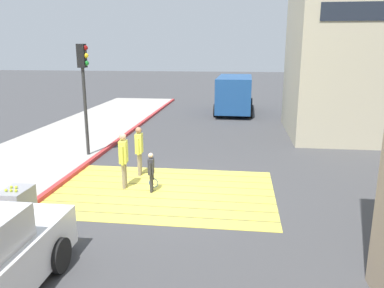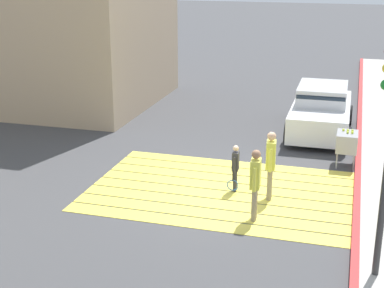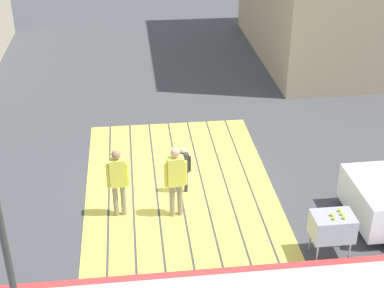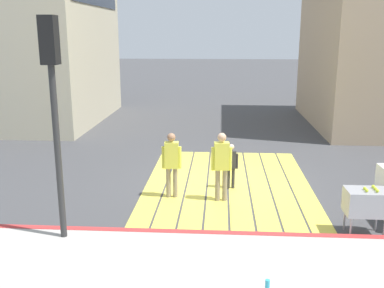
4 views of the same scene
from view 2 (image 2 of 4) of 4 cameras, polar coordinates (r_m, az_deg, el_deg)
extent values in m
plane|color=#424244|center=(14.18, 2.88, -4.67)|extent=(120.00, 120.00, 0.00)
cube|color=#EAD64C|center=(15.93, 4.49, -2.04)|extent=(6.40, 0.50, 0.01)
cube|color=#EAD64C|center=(15.43, 4.07, -2.73)|extent=(6.40, 0.50, 0.01)
cube|color=#EAD64C|center=(14.93, 3.62, -3.46)|extent=(6.40, 0.50, 0.01)
cube|color=#EAD64C|center=(14.43, 3.14, -4.24)|extent=(6.40, 0.50, 0.01)
cube|color=#EAD64C|center=(13.94, 2.62, -5.08)|extent=(6.40, 0.50, 0.01)
cube|color=#EAD64C|center=(13.45, 2.07, -5.97)|extent=(6.40, 0.50, 0.01)
cube|color=#EAD64C|center=(12.96, 1.47, -6.94)|extent=(6.40, 0.50, 0.01)
cube|color=#EAD64C|center=(12.48, 0.82, -7.98)|extent=(6.40, 0.50, 0.01)
cube|color=#BC3333|center=(13.86, 16.14, -5.71)|extent=(0.16, 40.00, 0.13)
cube|color=white|center=(19.00, 12.74, 2.78)|extent=(1.83, 4.31, 0.80)
cube|color=silver|center=(18.98, 12.91, 4.87)|extent=(1.55, 2.08, 0.60)
cube|color=#1E2833|center=(18.10, 12.73, 4.04)|extent=(1.48, 0.34, 0.49)
cylinder|color=black|center=(17.85, 9.60, 1.11)|extent=(0.23, 0.66, 0.66)
cylinder|color=black|center=(17.78, 15.25, 0.63)|extent=(0.23, 0.66, 0.66)
cylinder|color=black|center=(20.41, 10.45, 3.24)|extent=(0.23, 0.66, 0.66)
cylinder|color=black|center=(20.34, 15.40, 2.83)|extent=(0.23, 0.66, 0.66)
cylinder|color=#2D2D2D|center=(10.28, 18.66, -4.61)|extent=(0.12, 0.12, 3.40)
cube|color=#99999E|center=(16.14, 15.23, 0.23)|extent=(0.56, 0.80, 0.50)
cylinder|color=#99999E|center=(15.99, 14.25, -1.66)|extent=(0.04, 0.04, 0.45)
cylinder|color=#99999E|center=(15.99, 15.85, -1.80)|extent=(0.04, 0.04, 0.45)
cylinder|color=#99999E|center=(16.60, 14.35, -0.93)|extent=(0.04, 0.04, 0.45)
cylinder|color=#99999E|center=(16.60, 15.89, -1.07)|extent=(0.04, 0.04, 0.45)
sphere|color=#CCE033|center=(16.20, 15.75, 1.30)|extent=(0.07, 0.07, 0.07)
sphere|color=#CCE033|center=(16.20, 15.33, 1.34)|extent=(0.07, 0.07, 0.07)
sphere|color=#CCE033|center=(16.21, 14.90, 1.38)|extent=(0.07, 0.07, 0.07)
sphere|color=#CCE033|center=(16.01, 15.73, 1.10)|extent=(0.07, 0.07, 0.07)
sphere|color=#CCE033|center=(16.01, 15.31, 1.14)|extent=(0.07, 0.07, 0.07)
cylinder|color=gray|center=(12.52, 6.21, -6.10)|extent=(0.12, 0.12, 0.77)
cylinder|color=gray|center=(12.67, 6.30, -5.79)|extent=(0.12, 0.12, 0.77)
cube|color=#D8D84C|center=(12.32, 6.37, -2.96)|extent=(0.23, 0.35, 0.64)
sphere|color=#9E7051|center=(12.17, 6.44, -1.04)|extent=(0.20, 0.20, 0.20)
cylinder|color=#D8D84C|center=(12.16, 6.25, -3.58)|extent=(0.08, 0.08, 0.54)
cylinder|color=#D8D84C|center=(12.53, 6.46, -2.92)|extent=(0.08, 0.08, 0.54)
cylinder|color=gray|center=(13.58, 7.74, -4.08)|extent=(0.12, 0.12, 0.79)
cylinder|color=gray|center=(13.75, 7.78, -3.81)|extent=(0.12, 0.12, 0.79)
cube|color=#D8D84C|center=(13.41, 7.89, -1.07)|extent=(0.25, 0.37, 0.66)
sphere|color=tan|center=(13.27, 7.98, 0.77)|extent=(0.20, 0.20, 0.20)
cylinder|color=#D8D84C|center=(13.24, 7.84, -1.63)|extent=(0.09, 0.09, 0.56)
cylinder|color=#D8D84C|center=(13.62, 7.93, -1.05)|extent=(0.09, 0.09, 0.56)
cylinder|color=#333338|center=(14.02, 4.29, -3.75)|extent=(0.08, 0.08, 0.56)
cylinder|color=#333338|center=(14.13, 4.37, -3.57)|extent=(0.08, 0.08, 0.56)
cube|color=#333338|center=(13.89, 4.38, -1.70)|extent=(0.16, 0.25, 0.47)
sphere|color=beige|center=(13.78, 4.41, -0.43)|extent=(0.14, 0.14, 0.14)
cylinder|color=#333338|center=(13.77, 4.28, -2.10)|extent=(0.06, 0.06, 0.40)
cylinder|color=#333338|center=(14.05, 4.47, -1.67)|extent=(0.06, 0.06, 0.40)
cylinder|color=black|center=(13.85, 4.11, -3.20)|extent=(0.03, 0.03, 0.28)
torus|color=blue|center=(13.94, 4.09, -4.13)|extent=(0.28, 0.04, 0.28)
camera|label=1|loc=(23.56, 3.73, 14.72)|focal=35.51mm
camera|label=3|loc=(14.46, 54.64, 17.99)|focal=52.78mm
camera|label=4|loc=(15.12, 49.77, 5.79)|focal=41.30mm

